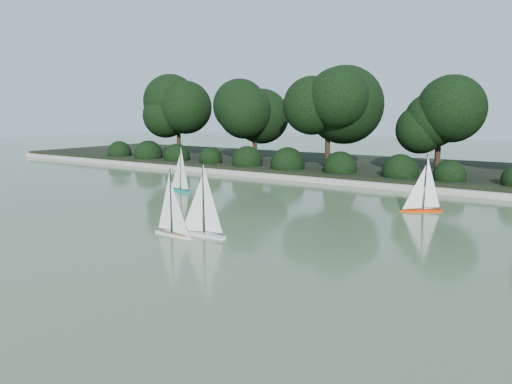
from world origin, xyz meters
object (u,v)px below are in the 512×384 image
sailboat_white_b (175,225)px  sailboat_white_a (199,223)px  sailboat_orange (419,202)px  sailboat_teal (178,183)px

sailboat_white_b → sailboat_white_a: bearing=39.2°
sailboat_white_a → sailboat_white_b: size_ratio=1.13×
sailboat_orange → sailboat_white_a: bearing=-120.9°
sailboat_white_b → sailboat_orange: (3.33, 5.23, 0.02)m
sailboat_white_b → sailboat_teal: 5.77m
sailboat_white_b → sailboat_teal: size_ratio=0.93×
sailboat_white_a → sailboat_orange: sailboat_white_a is taller
sailboat_white_a → sailboat_teal: (-4.25, 3.96, -0.01)m
sailboat_white_a → sailboat_teal: sailboat_white_a is taller
sailboat_orange → sailboat_teal: bearing=-172.4°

